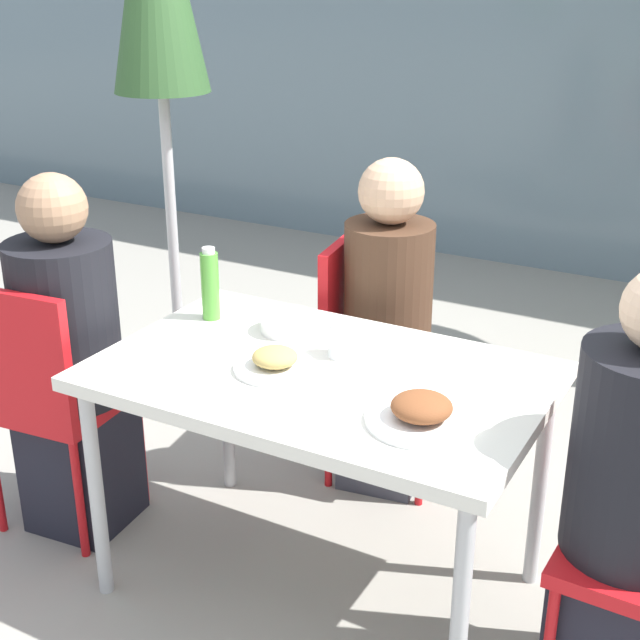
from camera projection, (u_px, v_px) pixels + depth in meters
The scene contains 13 objects.
ground_plane at pixel (320, 584), 2.75m from camera, with size 24.00×24.00×0.00m, color gray.
building_facade at pixel (615, 14), 4.92m from camera, with size 10.00×0.20×3.00m.
dining_table at pixel (320, 391), 2.49m from camera, with size 1.24×0.79×0.73m.
chair_left at pixel (44, 388), 2.82m from camera, with size 0.43×0.43×0.89m.
person_left at pixel (71, 368), 2.86m from camera, with size 0.33×0.33×1.21m.
person_right at pixel (633, 516), 2.12m from camera, with size 0.33×0.33×1.19m.
chair_far at pixel (369, 339), 3.18m from camera, with size 0.45×0.45×0.89m.
person_far at pixel (387, 334), 3.09m from camera, with size 0.31×0.31×1.20m.
plate_0 at pixel (421, 412), 2.18m from camera, with size 0.28×0.28×0.08m.
plate_1 at pixel (275, 362), 2.46m from camera, with size 0.23×0.23×0.06m.
bottle at pixel (210, 285), 2.78m from camera, with size 0.06×0.06×0.23m.
drinking_cup at pixel (342, 339), 2.54m from camera, with size 0.08×0.08×0.10m.
salad_bowl at pixel (288, 323), 2.71m from camera, with size 0.16×0.16×0.06m.
Camera 1 is at (1.08, -1.96, 1.80)m, focal length 50.00 mm.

